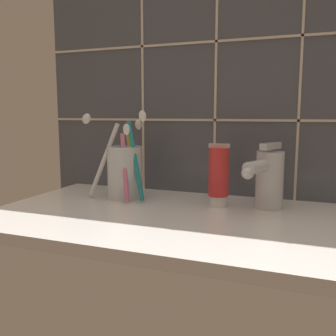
# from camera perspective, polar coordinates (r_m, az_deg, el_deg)

# --- Properties ---
(sink_counter) EXTENTS (0.68, 0.38, 0.02)m
(sink_counter) POSITION_cam_1_polar(r_m,az_deg,el_deg) (0.67, 1.67, -7.90)
(sink_counter) COLOR silver
(sink_counter) RESTS_ON ground
(tile_wall_backsplash) EXTENTS (0.78, 0.02, 0.48)m
(tile_wall_backsplash) POSITION_cam_1_polar(r_m,az_deg,el_deg) (0.83, 6.23, 11.29)
(tile_wall_backsplash) COLOR #4C515B
(tile_wall_backsplash) RESTS_ON ground
(toothbrush_cup) EXTENTS (0.16, 0.12, 0.18)m
(toothbrush_cup) POSITION_cam_1_polar(r_m,az_deg,el_deg) (0.79, -6.62, -0.31)
(toothbrush_cup) COLOR silver
(toothbrush_cup) RESTS_ON sink_counter
(toothpaste_tube) EXTENTS (0.04, 0.04, 0.12)m
(toothpaste_tube) POSITION_cam_1_polar(r_m,az_deg,el_deg) (0.72, 7.72, -1.17)
(toothpaste_tube) COLOR white
(toothpaste_tube) RESTS_ON sink_counter
(sink_faucet) EXTENTS (0.07, 0.12, 0.12)m
(sink_faucet) POSITION_cam_1_polar(r_m,az_deg,el_deg) (0.72, 14.95, -1.36)
(sink_faucet) COLOR silver
(sink_faucet) RESTS_ON sink_counter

